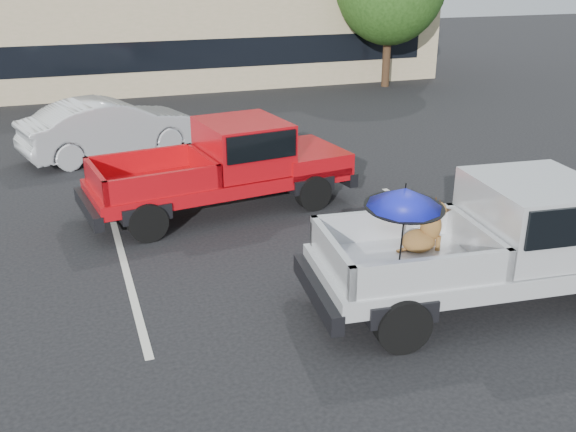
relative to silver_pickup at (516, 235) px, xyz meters
The scene contains 7 objects.
ground 2.72m from the silver_pickup, 164.57° to the left, with size 90.00×90.00×0.00m, color black.
stripe_left 6.13m from the silver_pickup, 153.79° to the left, with size 0.12×5.00×0.01m, color silver.
stripe_right 2.92m from the silver_pickup, 77.74° to the left, with size 0.12×5.00×0.01m, color silver.
motel_building 21.77m from the silver_pickup, 91.11° to the left, with size 20.40×8.40×6.30m.
silver_pickup is the anchor object (origin of this frame).
red_pickup 5.95m from the silver_pickup, 118.72° to the left, with size 5.72×2.63×1.82m.
silver_sedan 11.19m from the silver_pickup, 116.30° to the left, with size 1.60×4.58×1.51m, color silver.
Camera 1 is at (-3.66, -7.73, 4.81)m, focal length 40.00 mm.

